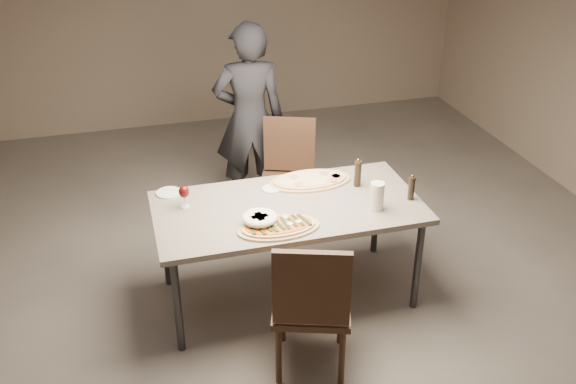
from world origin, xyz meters
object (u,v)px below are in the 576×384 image
object	(u,v)px
ham_pizza	(310,180)
chair_near	(311,302)
dining_table	(288,212)
zucchini_pizza	(279,227)
carafe	(377,196)
chair_far	(288,170)
diner	(249,119)
bread_basket	(260,220)
pepper_mill_left	(411,188)

from	to	relation	value
ham_pizza	chair_near	xyz separation A→B (m)	(-0.32, -1.07, -0.22)
dining_table	zucchini_pizza	distance (m)	0.32
carafe	chair_far	size ratio (longest dim) A/B	0.21
zucchini_pizza	diner	xyz separation A→B (m)	(0.18, 1.65, 0.07)
diner	zucchini_pizza	bearing A→B (deg)	89.94
carafe	diner	size ratio (longest dim) A/B	0.12
ham_pizza	bread_basket	bearing A→B (deg)	-152.80
pepper_mill_left	bread_basket	bearing A→B (deg)	-176.42
pepper_mill_left	diner	bearing A→B (deg)	117.47
pepper_mill_left	chair_near	world-z (taller)	chair_near
zucchini_pizza	chair_far	bearing A→B (deg)	79.23
dining_table	diner	world-z (taller)	diner
chair_near	diner	xyz separation A→B (m)	(0.12, 2.16, 0.29)
pepper_mill_left	carafe	world-z (taller)	carafe
zucchini_pizza	carafe	bearing A→B (deg)	13.16
zucchini_pizza	diner	world-z (taller)	diner
zucchini_pizza	ham_pizza	bearing A→B (deg)	63.14
dining_table	carafe	size ratio (longest dim) A/B	9.21
dining_table	chair_near	world-z (taller)	chair_near
dining_table	bread_basket	world-z (taller)	bread_basket
zucchini_pizza	carafe	distance (m)	0.70
bread_basket	diner	size ratio (longest dim) A/B	0.13
zucchini_pizza	ham_pizza	xyz separation A→B (m)	(0.38, 0.56, -0.00)
chair_near	diner	size ratio (longest dim) A/B	0.58
chair_near	dining_table	bearing A→B (deg)	103.16
dining_table	chair_far	size ratio (longest dim) A/B	1.91
bread_basket	pepper_mill_left	bearing A→B (deg)	3.58
zucchini_pizza	dining_table	bearing A→B (deg)	71.18
chair_far	diner	world-z (taller)	diner
bread_basket	pepper_mill_left	size ratio (longest dim) A/B	1.19
carafe	diner	world-z (taller)	diner
zucchini_pizza	chair_far	xyz separation A→B (m)	(0.40, 1.21, -0.24)
carafe	diner	distance (m)	1.66
zucchini_pizza	chair_near	xyz separation A→B (m)	(0.06, -0.51, -0.22)
dining_table	carafe	world-z (taller)	carafe
ham_pizza	chair_far	size ratio (longest dim) A/B	0.63
zucchini_pizza	bread_basket	bearing A→B (deg)	156.48
chair_far	dining_table	bearing A→B (deg)	94.95
chair_far	ham_pizza	bearing A→B (deg)	109.04
ham_pizza	chair_far	xyz separation A→B (m)	(0.02, 0.65, -0.24)
zucchini_pizza	pepper_mill_left	xyz separation A→B (m)	(0.97, 0.13, 0.07)
zucchini_pizza	carafe	world-z (taller)	carafe
zucchini_pizza	pepper_mill_left	bearing A→B (deg)	15.28
ham_pizza	chair_far	distance (m)	0.70
ham_pizza	diner	xyz separation A→B (m)	(-0.20, 1.09, 0.07)
zucchini_pizza	ham_pizza	size ratio (longest dim) A/B	0.89
ham_pizza	chair_far	bearing A→B (deg)	70.34
pepper_mill_left	carafe	xyz separation A→B (m)	(-0.28, -0.06, 0.01)
dining_table	zucchini_pizza	size ratio (longest dim) A/B	3.38
pepper_mill_left	diner	distance (m)	1.71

